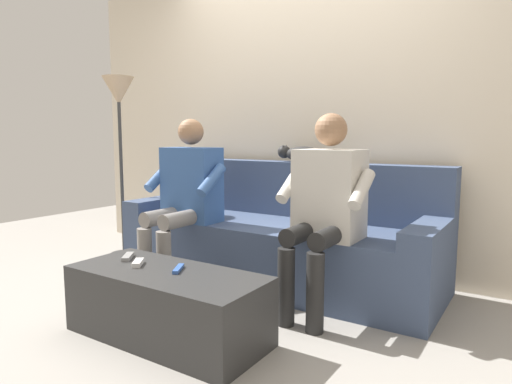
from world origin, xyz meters
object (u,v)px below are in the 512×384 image
person_right_seated (186,192)px  remote_white (138,263)px  remote_gray (128,257)px  floor_lamp (119,106)px  cat_on_backrest (301,154)px  remote_blue (178,269)px  coffee_table (167,305)px  person_left_seated (326,201)px  couch (279,239)px

person_right_seated → remote_white: 0.88m
remote_gray → floor_lamp: bearing=-165.6°
floor_lamp → cat_on_backrest: bearing=-164.2°
remote_blue → remote_white: remote_white is taller
person_right_seated → floor_lamp: 1.22m
remote_blue → remote_white: bearing=-108.7°
person_right_seated → floor_lamp: bearing=-14.5°
coffee_table → person_left_seated: person_left_seated is taller
person_left_seated → cat_on_backrest: person_left_seated is taller
cat_on_backrest → floor_lamp: size_ratio=0.33×
couch → remote_blue: (-0.04, 1.14, 0.07)m
couch → floor_lamp: floor_lamp is taller
couch → remote_gray: couch is taller
cat_on_backrest → floor_lamp: floor_lamp is taller
remote_white → remote_gray: bearing=32.0°
person_right_seated → remote_blue: size_ratio=8.38×
coffee_table → floor_lamp: (1.53, -1.01, 1.16)m
coffee_table → remote_gray: (0.36, -0.06, 0.19)m
couch → coffee_table: (0.00, 1.19, -0.12)m
coffee_table → remote_blue: bearing=-134.7°
person_right_seated → remote_gray: (-0.18, 0.70, -0.30)m
remote_blue → person_left_seated: bearing=117.9°
remote_gray → cat_on_backrest: bearing=128.1°
remote_white → coffee_table: bearing=-125.6°
person_left_seated → couch: bearing=-35.3°
couch → remote_gray: size_ratio=16.19×
coffee_table → cat_on_backrest: size_ratio=2.08×
cat_on_backrest → person_left_seated: bearing=128.0°
cat_on_backrest → remote_white: cat_on_backrest is taller
floor_lamp → person_left_seated: bearing=174.2°
remote_blue → remote_gray: remote_gray is taller
person_right_seated → cat_on_backrest: 0.94m
floor_lamp → person_right_seated: bearing=165.5°
coffee_table → person_right_seated: bearing=-54.6°
person_left_seated → person_right_seated: (1.08, 0.04, -0.01)m
coffee_table → person_right_seated: person_right_seated is taller
person_left_seated → remote_gray: 1.21m
remote_white → floor_lamp: floor_lamp is taller
couch → remote_gray: 1.19m
person_left_seated → cat_on_backrest: (0.51, -0.65, 0.25)m
couch → person_right_seated: bearing=38.3°
coffee_table → floor_lamp: bearing=-33.6°
couch → remote_white: bearing=79.9°
remote_white → remote_gray: (0.15, -0.06, -0.00)m
person_left_seated → remote_white: bearing=46.9°
coffee_table → remote_white: remote_white is taller
coffee_table → remote_white: 0.29m
remote_gray → coffee_table: bearing=44.6°
remote_blue → remote_gray: size_ratio=0.98×
couch → remote_gray: (0.36, 1.13, 0.07)m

